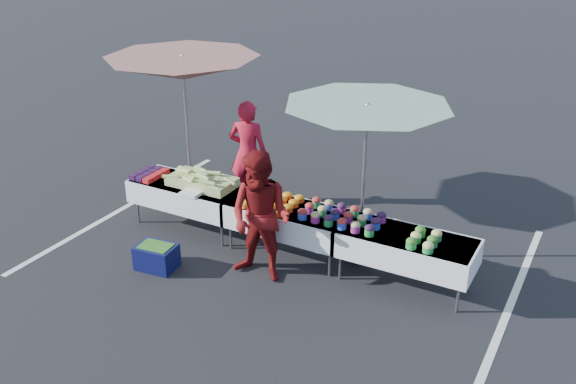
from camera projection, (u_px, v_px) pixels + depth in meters
The scene contains 17 objects.
ground at pixel (288, 253), 9.60m from camera, with size 80.00×80.00×0.00m, color black.
stripe_left at pixel (124, 208), 10.99m from camera, with size 0.10×5.00×0.00m, color silver.
stripe_right at pixel (507, 313), 8.20m from camera, with size 0.10×5.00×0.00m, color silver.
table_left at pixel (188, 193), 10.14m from camera, with size 1.86×0.81×0.75m.
table_center at pixel (288, 218), 9.35m from camera, with size 1.86×0.81×0.75m.
table_right at pixel (406, 247), 8.57m from camera, with size 1.86×0.81×0.75m.
berry_punnets at pixel (149, 174), 10.31m from camera, with size 0.40×0.54×0.08m.
corn_pile at pixel (201, 180), 9.96m from camera, with size 1.16×0.57×0.26m.
plastic_bags at pixel (192, 193), 9.69m from camera, with size 0.30×0.25×0.05m, color white.
carrot_bowls at pixel (273, 201), 9.36m from camera, with size 0.75×0.69×0.11m.
potato_cups at pixel (342, 215), 8.88m from camera, with size 1.14×0.58×0.16m.
bean_baskets at pixel (424, 239), 8.28m from camera, with size 0.36×0.50×0.15m.
vendor at pixel (248, 153), 10.82m from camera, with size 0.67×0.44×1.83m, color #B4142A.
customer at pixel (261, 217), 8.62m from camera, with size 0.90×0.70×1.85m, color maroon.
umbrella_left at pixel (183, 69), 10.29m from camera, with size 3.02×3.02×2.57m.
umbrella_right at pixel (367, 118), 8.59m from camera, with size 2.40×2.40×2.36m.
storage_bin at pixel (157, 256), 9.13m from camera, with size 0.59×0.46×0.36m.
Camera 1 is at (4.00, -7.32, 4.83)m, focal length 40.00 mm.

